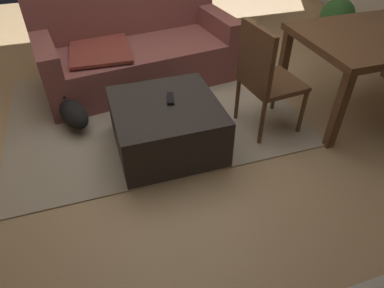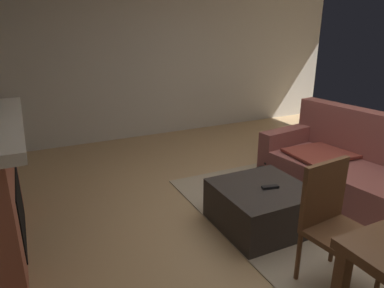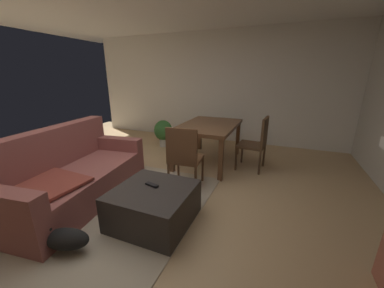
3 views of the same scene
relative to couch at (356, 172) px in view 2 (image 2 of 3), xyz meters
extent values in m
plane|color=tan|center=(0.15, -0.83, -0.33)|extent=(8.28, 8.28, 0.00)
cube|color=beige|center=(-3.30, -0.83, 0.98)|extent=(0.12, 6.65, 2.61)
cube|color=tan|center=(-0.01, -0.66, -0.32)|extent=(2.60, 2.00, 0.01)
cube|color=black|center=(-0.68, -3.33, 0.02)|extent=(0.86, 0.10, 0.56)
cube|color=#8C4C47|center=(0.01, -0.07, -0.12)|extent=(2.07, 1.16, 0.42)
cube|color=#8C4C47|center=(-0.03, 0.28, 0.36)|extent=(1.97, 0.46, 0.53)
cube|color=#8C4C47|center=(-0.87, -0.19, 0.19)|extent=(0.30, 0.93, 0.20)
cube|color=brown|center=(-0.37, -0.12, 0.12)|extent=(0.60, 0.80, 0.03)
cube|color=#2D2826|center=(-0.01, -1.24, -0.12)|extent=(0.81, 0.82, 0.41)
cube|color=black|center=(0.05, -1.19, 0.10)|extent=(0.08, 0.17, 0.02)
cube|color=brown|center=(0.91, -1.23, 0.10)|extent=(0.48, 0.48, 0.04)
cube|color=brown|center=(0.71, -1.25, 0.36)|extent=(0.08, 0.44, 0.48)
cylinder|color=brown|center=(1.09, -1.01, -0.12)|extent=(0.04, 0.04, 0.41)
cylinder|color=brown|center=(0.69, -1.05, -0.12)|extent=(0.04, 0.04, 0.41)
cylinder|color=brown|center=(0.73, -1.45, -0.12)|extent=(0.04, 0.04, 0.41)
ellipsoid|color=black|center=(-0.71, -0.74, -0.18)|extent=(0.32, 0.46, 0.20)
sphere|color=black|center=(-0.77, -0.56, -0.07)|extent=(0.15, 0.15, 0.15)
camera|label=1|loc=(-0.50, -3.40, 1.49)|focal=31.89mm
camera|label=2|loc=(2.37, -3.13, 1.53)|focal=32.91mm
camera|label=3|loc=(-1.82, -2.44, 1.26)|focal=20.56mm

